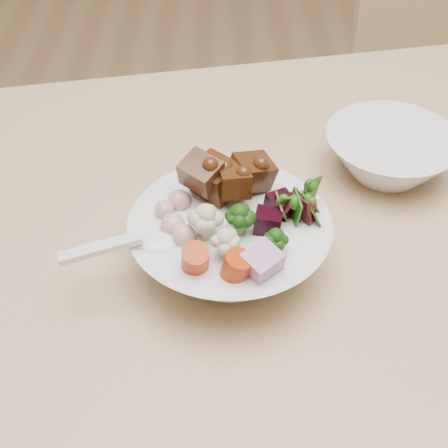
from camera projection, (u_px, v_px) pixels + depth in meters
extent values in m
cylinder|color=tan|center=(13.00, 301.00, 1.20)|extent=(0.06, 0.06, 0.74)
cube|color=tan|center=(432.00, 160.00, 1.51)|extent=(0.41, 0.41, 0.04)
cube|color=tan|center=(421.00, 53.00, 1.49)|extent=(0.36, 0.09, 0.39)
cylinder|color=tan|center=(381.00, 271.00, 1.51)|extent=(0.03, 0.03, 0.37)
cylinder|color=tan|center=(341.00, 192.00, 1.73)|extent=(0.03, 0.03, 0.37)
cylinder|color=tan|center=(443.00, 179.00, 1.77)|extent=(0.03, 0.03, 0.37)
sphere|color=black|center=(240.00, 223.00, 0.65)|extent=(0.04, 0.04, 0.04)
sphere|color=beige|center=(206.00, 225.00, 0.64)|extent=(0.04, 0.04, 0.04)
cube|color=black|center=(280.00, 208.00, 0.67)|extent=(0.04, 0.04, 0.03)
cube|color=#A1619D|center=(262.00, 264.00, 0.61)|extent=(0.05, 0.05, 0.04)
cylinder|color=red|center=(195.00, 260.00, 0.61)|extent=(0.03, 0.03, 0.03)
sphere|color=tan|center=(173.00, 226.00, 0.65)|extent=(0.02, 0.02, 0.02)
ellipsoid|color=silver|center=(158.00, 243.00, 0.64)|extent=(0.05, 0.04, 0.02)
cube|color=silver|center=(100.00, 248.00, 0.63)|extent=(0.09, 0.03, 0.02)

